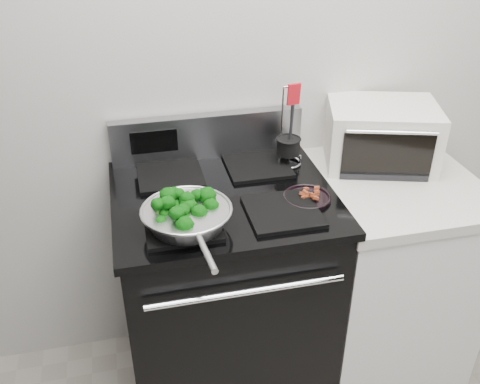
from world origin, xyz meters
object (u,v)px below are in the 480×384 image
object	(u,v)px
gas_range	(225,292)
toaster_oven	(381,134)
skillet	(187,216)
utensil_holder	(288,150)
bacon_plate	(307,195)

from	to	relation	value
gas_range	toaster_oven	bearing A→B (deg)	12.99
skillet	toaster_oven	world-z (taller)	toaster_oven
utensil_holder	bacon_plate	bearing A→B (deg)	-102.17
skillet	utensil_holder	world-z (taller)	utensil_holder
skillet	utensil_holder	bearing A→B (deg)	32.76
toaster_oven	bacon_plate	bearing A→B (deg)	-130.03
skillet	toaster_oven	distance (m)	0.90
bacon_plate	utensil_holder	world-z (taller)	utensil_holder
gas_range	utensil_holder	bearing A→B (deg)	29.29
skillet	bacon_plate	distance (m)	0.44
gas_range	skillet	distance (m)	0.57
toaster_oven	utensil_holder	bearing A→B (deg)	-164.73
gas_range	bacon_plate	world-z (taller)	gas_range
utensil_holder	skillet	bearing A→B (deg)	-150.78
bacon_plate	skillet	bearing A→B (deg)	-168.81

